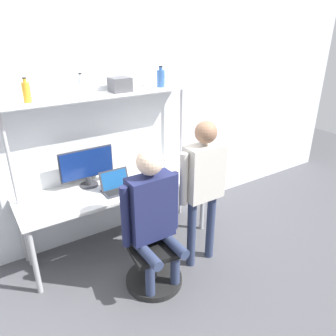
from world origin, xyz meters
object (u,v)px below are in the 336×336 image
at_px(bottle_clear, 81,86).
at_px(office_chair, 152,258).
at_px(person_seated, 153,210).
at_px(person_standing, 204,178).
at_px(storage_box, 120,85).
at_px(bottle_amber, 27,92).
at_px(laptop, 116,185).
at_px(cell_phone, 139,185).
at_px(bottle_blue, 161,78).
at_px(monitor, 87,166).

bearing_deg(bottle_clear, office_chair, -75.60).
bearing_deg(person_seated, bottle_clear, 103.46).
distance_m(person_standing, storage_box, 1.29).
bearing_deg(bottle_amber, bottle_clear, 0.00).
xyz_separation_m(laptop, office_chair, (0.06, -0.63, -0.55)).
distance_m(cell_phone, person_seated, 0.68).
distance_m(office_chair, storage_box, 1.78).
bearing_deg(person_seated, bottle_blue, 54.13).
xyz_separation_m(person_seated, bottle_amber, (-0.73, 0.94, 0.98)).
relative_size(office_chair, person_seated, 0.63).
bearing_deg(person_seated, person_standing, 1.67).
xyz_separation_m(laptop, cell_phone, (0.25, -0.03, -0.05)).
height_order(cell_phone, bottle_clear, bottle_clear).
bearing_deg(laptop, bottle_clear, 123.52).
height_order(laptop, bottle_clear, bottle_clear).
distance_m(laptop, bottle_clear, 1.05).
height_order(person_seated, storage_box, storage_box).
bearing_deg(person_standing, bottle_clear, 131.58).
distance_m(person_seated, bottle_clear, 1.38).
height_order(person_seated, bottle_blue, bottle_blue).
bearing_deg(person_seated, laptop, 94.20).
xyz_separation_m(laptop, bottle_clear, (-0.17, 0.26, 1.00)).
distance_m(bottle_amber, storage_box, 0.91).
bearing_deg(cell_phone, person_seated, -107.77).
relative_size(laptop, office_chair, 0.35).
xyz_separation_m(person_seated, storage_box, (0.18, 0.94, 0.96)).
relative_size(laptop, cell_phone, 2.12).
xyz_separation_m(bottle_clear, bottle_blue, (0.90, -0.00, 0.00)).
bearing_deg(cell_phone, bottle_clear, 145.31).
bearing_deg(person_standing, cell_phone, 121.83).
height_order(cell_phone, bottle_blue, bottle_blue).
bearing_deg(bottle_amber, laptop, -21.30).
bearing_deg(bottle_amber, cell_phone, -17.70).
bearing_deg(person_standing, laptop, 134.34).
height_order(monitor, bottle_amber, bottle_amber).
height_order(cell_phone, person_standing, person_standing).
distance_m(bottle_clear, storage_box, 0.41).
bearing_deg(laptop, office_chair, -85.00).
height_order(office_chair, bottle_clear, bottle_clear).
height_order(office_chair, person_standing, person_standing).
xyz_separation_m(office_chair, bottle_amber, (-0.73, 0.90, 1.55)).
distance_m(cell_phone, person_standing, 0.77).
distance_m(laptop, bottle_amber, 1.24).
distance_m(person_standing, bottle_clear, 1.48).
bearing_deg(monitor, storage_box, -0.28).
bearing_deg(cell_phone, storage_box, 94.26).
xyz_separation_m(cell_phone, bottle_blue, (0.47, 0.30, 1.06)).
bearing_deg(laptop, storage_box, 48.61).
xyz_separation_m(monitor, person_standing, (0.85, -0.92, 0.00)).
distance_m(person_seated, bottle_blue, 1.52).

